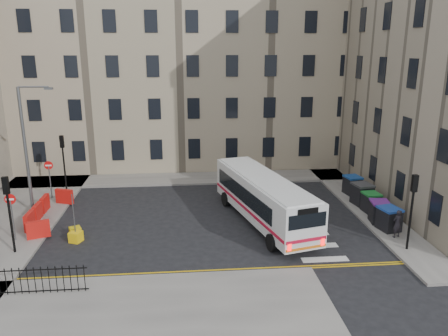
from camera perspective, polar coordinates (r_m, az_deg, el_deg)
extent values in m
plane|color=black|center=(27.92, 1.34, -6.53)|extent=(120.00, 120.00, 0.00)
cube|color=slate|center=(35.98, -9.76, -1.51)|extent=(36.00, 3.20, 0.15)
cube|color=slate|center=(33.67, 15.98, -3.09)|extent=(2.40, 26.00, 0.15)
cube|color=slate|center=(30.71, -25.98, -5.93)|extent=(6.00, 22.00, 0.15)
cube|color=slate|center=(19.27, -17.21, -17.97)|extent=(20.00, 6.00, 0.15)
cube|color=gray|center=(41.47, -10.95, 11.84)|extent=(38.00, 10.50, 16.00)
cylinder|color=black|center=(24.87, 23.13, -6.36)|extent=(0.12, 0.12, 3.20)
cube|color=black|center=(24.22, 23.64, -1.84)|extent=(0.28, 0.22, 0.90)
cylinder|color=black|center=(34.57, -20.11, -0.07)|extent=(0.12, 0.12, 3.20)
cube|color=black|center=(34.11, -20.43, 3.25)|extent=(0.28, 0.22, 0.90)
cylinder|color=black|center=(25.08, -26.05, -6.52)|extent=(0.12, 0.12, 3.20)
cube|color=black|center=(24.44, -26.62, -2.05)|extent=(0.28, 0.22, 0.90)
cylinder|color=#595B5E|center=(30.14, -24.47, 1.99)|extent=(0.20, 0.20, 8.00)
cube|color=#595B5E|center=(29.55, -25.36, 9.67)|extent=(0.50, 0.22, 0.14)
cylinder|color=#595B5E|center=(32.96, -21.74, -1.69)|extent=(0.08, 0.08, 2.40)
cube|color=red|center=(32.58, -22.00, 0.83)|extent=(0.60, 0.04, 0.60)
cylinder|color=#595B5E|center=(26.70, -25.85, -6.12)|extent=(0.08, 0.08, 2.40)
cube|color=red|center=(26.22, -26.24, -3.06)|extent=(0.60, 0.04, 0.60)
cube|color=red|center=(28.15, -24.07, -6.34)|extent=(0.25, 1.25, 1.00)
cube|color=red|center=(29.47, -23.17, -5.27)|extent=(0.25, 1.25, 1.00)
cube|color=red|center=(30.81, -22.34, -4.30)|extent=(0.25, 1.25, 1.00)
cube|color=red|center=(31.74, -20.13, -3.50)|extent=(1.26, 0.66, 1.00)
cube|color=red|center=(26.72, -23.10, -7.39)|extent=(1.26, 0.66, 1.00)
cube|color=silver|center=(26.75, 5.16, -3.78)|extent=(4.92, 10.76, 2.39)
cube|color=black|center=(26.64, 2.38, -3.37)|extent=(2.14, 8.15, 0.95)
cube|color=black|center=(27.59, 7.03, -2.81)|extent=(2.14, 8.15, 0.95)
cube|color=black|center=(31.30, 1.18, -0.37)|extent=(2.05, 0.58, 1.05)
cube|color=black|center=(22.23, 10.85, -6.81)|extent=(2.05, 0.58, 0.76)
cube|color=#B40F29|center=(26.49, 2.74, -5.25)|extent=(2.60, 9.99, 0.17)
cube|color=#B40F29|center=(27.44, 7.43, -4.61)|extent=(2.60, 9.99, 0.17)
cube|color=#FF0C0C|center=(22.31, 8.54, -10.23)|extent=(0.22, 0.10, 0.38)
cube|color=#FF0C0C|center=(23.20, 12.77, -9.41)|extent=(0.22, 0.10, 0.38)
cylinder|color=black|center=(29.80, 0.18, -4.09)|extent=(0.50, 0.99, 0.95)
cylinder|color=black|center=(30.64, 4.40, -3.58)|extent=(0.50, 0.99, 0.95)
cylinder|color=black|center=(23.61, 6.21, -9.66)|extent=(0.50, 0.99, 0.95)
cylinder|color=black|center=(24.66, 11.28, -8.74)|extent=(0.50, 0.99, 0.95)
cube|color=black|center=(27.36, 20.73, -6.35)|extent=(1.25, 1.37, 1.23)
cube|color=#1A4094|center=(27.12, 20.87, -5.01)|extent=(1.31, 1.44, 0.13)
cube|color=black|center=(28.28, 19.61, -5.53)|extent=(1.17, 1.31, 1.22)
cube|color=#5E217B|center=(28.06, 19.73, -4.24)|extent=(1.23, 1.37, 0.13)
cube|color=black|center=(29.93, 18.63, -4.36)|extent=(1.04, 1.18, 1.13)
cube|color=#186E2A|center=(29.73, 18.73, -3.23)|extent=(1.10, 1.23, 0.12)
cube|color=black|center=(31.06, 17.56, -3.38)|extent=(1.29, 1.42, 1.31)
cube|color=#343436|center=(30.84, 17.67, -2.10)|extent=(1.35, 1.49, 0.14)
cube|color=black|center=(33.03, 16.41, -2.25)|extent=(1.17, 1.30, 1.20)
cube|color=navy|center=(32.84, 16.50, -1.15)|extent=(1.23, 1.36, 0.13)
imported|color=black|center=(26.42, 21.70, -6.78)|extent=(0.68, 0.56, 1.61)
cube|color=yellow|center=(25.92, -18.78, -8.49)|extent=(0.79, 0.79, 0.60)
cube|color=gold|center=(26.49, -18.83, -7.97)|extent=(0.80, 0.80, 0.60)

